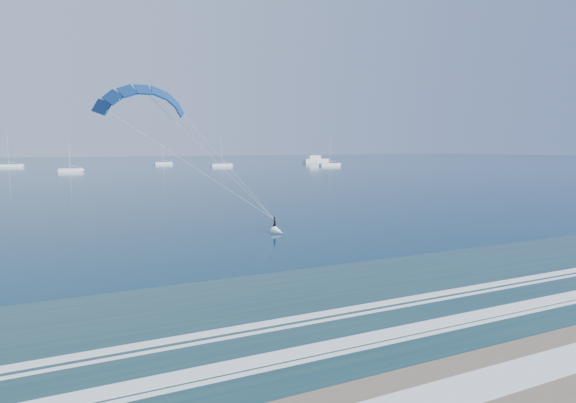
% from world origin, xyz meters
% --- Properties ---
extents(ground, '(900.00, 900.00, 0.00)m').
position_xyz_m(ground, '(0.00, 0.00, 0.00)').
color(ground, '#083247').
rests_on(ground, ground).
extents(kitesurfer_rig, '(20.80, 9.84, 15.02)m').
position_xyz_m(kitesurfer_rig, '(-2.60, 31.31, 7.51)').
color(kitesurfer_rig, yellow).
rests_on(kitesurfer_rig, ground).
extents(motor_yacht, '(14.43, 3.85, 6.04)m').
position_xyz_m(motor_yacht, '(123.16, 229.37, 1.57)').
color(motor_yacht, white).
rests_on(motor_yacht, ground).
extents(sailboat_2, '(10.87, 2.40, 14.35)m').
position_xyz_m(sailboat_2, '(-24.62, 240.24, 0.70)').
color(sailboat_2, white).
rests_on(sailboat_2, ground).
extents(sailboat_3, '(8.02, 2.40, 11.22)m').
position_xyz_m(sailboat_3, '(-4.18, 183.48, 0.68)').
color(sailboat_3, white).
rests_on(sailboat_3, ground).
extents(sailboat_4, '(8.44, 2.40, 11.52)m').
position_xyz_m(sailboat_4, '(42.57, 240.01, 0.68)').
color(sailboat_4, white).
rests_on(sailboat_4, ground).
extents(sailboat_5, '(9.53, 2.40, 12.89)m').
position_xyz_m(sailboat_5, '(60.44, 205.41, 0.69)').
color(sailboat_5, white).
rests_on(sailboat_5, ground).
extents(sailboat_6, '(10.38, 2.40, 13.84)m').
position_xyz_m(sailboat_6, '(106.75, 187.91, 0.70)').
color(sailboat_6, white).
rests_on(sailboat_6, ground).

